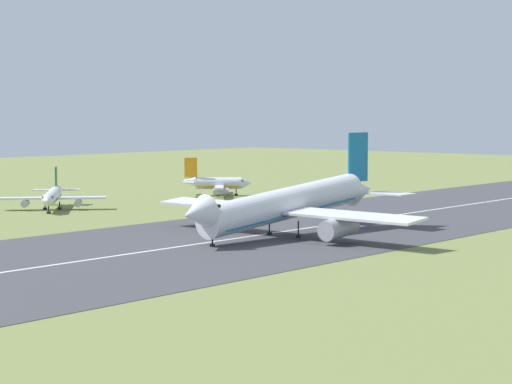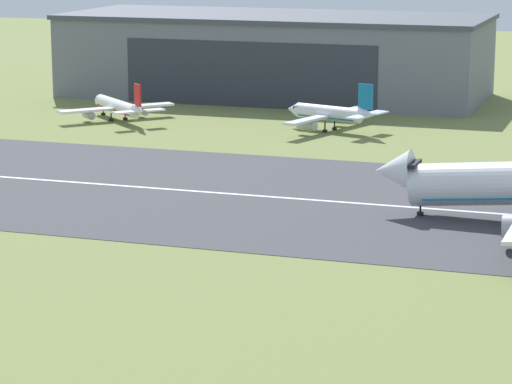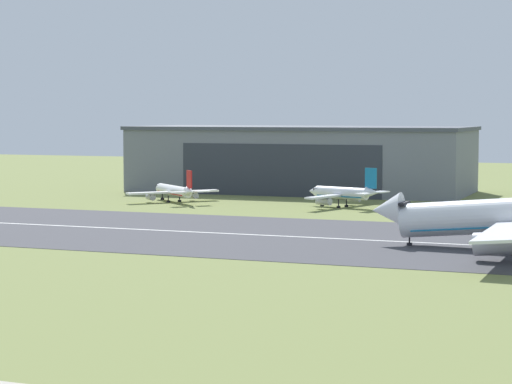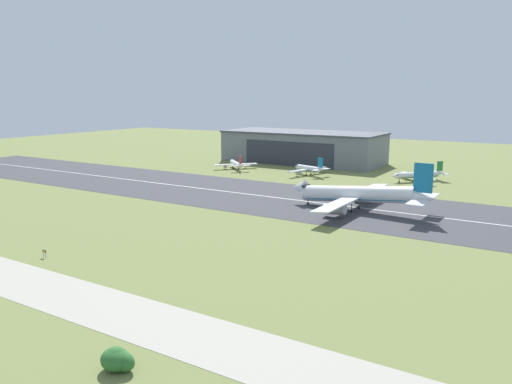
% 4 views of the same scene
% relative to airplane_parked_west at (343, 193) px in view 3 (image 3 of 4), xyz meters
% --- Properties ---
extents(ground_plane, '(642.67, 642.67, 0.00)m').
position_rel_airplane_parked_west_xyz_m(ground_plane, '(19.58, -113.86, -3.00)').
color(ground_plane, olive).
extents(runway_strip, '(402.67, 53.52, 0.06)m').
position_rel_airplane_parked_west_xyz_m(runway_strip, '(19.58, -51.66, -2.97)').
color(runway_strip, '#3D3D42').
rests_on(runway_strip, ground_plane).
extents(runway_centreline, '(362.40, 0.70, 0.01)m').
position_rel_airplane_parked_west_xyz_m(runway_centreline, '(19.58, -51.66, -2.93)').
color(runway_centreline, silver).
rests_on(runway_centreline, runway_strip).
extents(hangar_building, '(85.18, 34.67, 16.63)m').
position_rel_airplane_parked_west_xyz_m(hangar_building, '(-22.06, 38.33, 5.33)').
color(hangar_building, slate).
rests_on(hangar_building, ground_plane).
extents(airplane_parked_west, '(18.38, 22.92, 8.64)m').
position_rel_airplane_parked_west_xyz_m(airplane_parked_west, '(0.00, 0.00, 0.00)').
color(airplane_parked_west, silver).
rests_on(airplane_parked_west, ground_plane).
extents(airplane_parked_east, '(19.35, 19.58, 7.63)m').
position_rel_airplane_parked_west_xyz_m(airplane_parked_east, '(-38.90, -1.35, -0.46)').
color(airplane_parked_east, white).
rests_on(airplane_parked_east, ground_plane).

